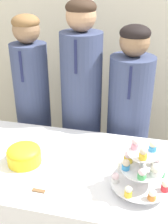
{
  "coord_description": "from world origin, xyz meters",
  "views": [
    {
      "loc": [
        0.45,
        -0.86,
        1.73
      ],
      "look_at": [
        0.15,
        0.42,
        1.07
      ],
      "focal_mm": 45.0,
      "sensor_mm": 36.0,
      "label": 1
    }
  ],
  "objects_px": {
    "cake_knife": "(46,192)",
    "student_0": "(34,114)",
    "cupcake_stand": "(142,169)",
    "student_1": "(81,114)",
    "round_cake": "(24,155)",
    "student_2": "(128,128)"
  },
  "relations": [
    {
      "from": "round_cake",
      "to": "student_2",
      "type": "height_order",
      "value": "student_2"
    },
    {
      "from": "cupcake_stand",
      "to": "student_2",
      "type": "distance_m",
      "value": 0.75
    },
    {
      "from": "student_1",
      "to": "cupcake_stand",
      "type": "bearing_deg",
      "value": -56.26
    },
    {
      "from": "round_cake",
      "to": "cake_knife",
      "type": "relative_size",
      "value": 1.24
    },
    {
      "from": "round_cake",
      "to": "student_0",
      "type": "xyz_separation_m",
      "value": [
        -0.22,
        0.66,
        -0.09
      ]
    },
    {
      "from": "cake_knife",
      "to": "student_0",
      "type": "distance_m",
      "value": 0.95
    },
    {
      "from": "cupcake_stand",
      "to": "student_2",
      "type": "relative_size",
      "value": 0.21
    },
    {
      "from": "cupcake_stand",
      "to": "student_1",
      "type": "height_order",
      "value": "student_1"
    },
    {
      "from": "cupcake_stand",
      "to": "student_0",
      "type": "distance_m",
      "value": 1.13
    },
    {
      "from": "student_1",
      "to": "student_2",
      "type": "xyz_separation_m",
      "value": [
        0.35,
        -0.0,
        -0.08
      ]
    },
    {
      "from": "student_0",
      "to": "student_2",
      "type": "height_order",
      "value": "student_0"
    },
    {
      "from": "round_cake",
      "to": "cupcake_stand",
      "type": "xyz_separation_m",
      "value": [
        0.65,
        -0.06,
        0.06
      ]
    },
    {
      "from": "cake_knife",
      "to": "round_cake",
      "type": "bearing_deg",
      "value": 136.49
    },
    {
      "from": "cupcake_stand",
      "to": "student_2",
      "type": "xyz_separation_m",
      "value": [
        -0.12,
        0.71,
        -0.19
      ]
    },
    {
      "from": "student_2",
      "to": "round_cake",
      "type": "bearing_deg",
      "value": -128.71
    },
    {
      "from": "cake_knife",
      "to": "student_2",
      "type": "bearing_deg",
      "value": 69.65
    },
    {
      "from": "round_cake",
      "to": "cupcake_stand",
      "type": "relative_size",
      "value": 0.94
    },
    {
      "from": "cupcake_stand",
      "to": "student_1",
      "type": "bearing_deg",
      "value": 123.74
    },
    {
      "from": "cupcake_stand",
      "to": "student_1",
      "type": "relative_size",
      "value": 0.19
    },
    {
      "from": "cake_knife",
      "to": "cupcake_stand",
      "type": "height_order",
      "value": "cupcake_stand"
    },
    {
      "from": "round_cake",
      "to": "cake_knife",
      "type": "bearing_deg",
      "value": -44.15
    },
    {
      "from": "round_cake",
      "to": "student_0",
      "type": "distance_m",
      "value": 0.7
    }
  ]
}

